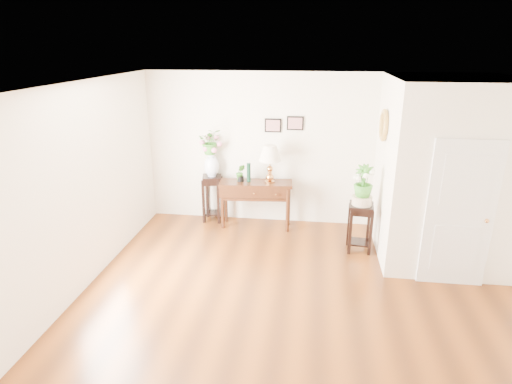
% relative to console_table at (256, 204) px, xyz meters
% --- Properties ---
extents(floor, '(6.00, 5.50, 0.02)m').
position_rel_console_table_xyz_m(floor, '(0.92, -2.39, -0.44)').
color(floor, brown).
rests_on(floor, ground).
extents(ceiling, '(6.00, 5.50, 0.02)m').
position_rel_console_table_xyz_m(ceiling, '(0.92, -2.39, 2.36)').
color(ceiling, white).
rests_on(ceiling, ground).
extents(wall_back, '(6.00, 0.02, 2.80)m').
position_rel_console_table_xyz_m(wall_back, '(0.92, 0.36, 0.96)').
color(wall_back, white).
rests_on(wall_back, ground).
extents(wall_front, '(6.00, 0.02, 2.80)m').
position_rel_console_table_xyz_m(wall_front, '(0.92, -5.14, 0.96)').
color(wall_front, white).
rests_on(wall_front, ground).
extents(wall_left, '(0.02, 5.50, 2.80)m').
position_rel_console_table_xyz_m(wall_left, '(-2.08, -2.39, 0.96)').
color(wall_left, white).
rests_on(wall_left, ground).
extents(partition, '(1.80, 1.95, 2.80)m').
position_rel_console_table_xyz_m(partition, '(3.02, -0.61, 0.96)').
color(partition, white).
rests_on(partition, floor).
extents(door, '(0.90, 0.05, 2.10)m').
position_rel_console_table_xyz_m(door, '(3.02, -1.61, 0.61)').
color(door, silver).
rests_on(door, floor).
extents(art_print_left, '(0.30, 0.02, 0.25)m').
position_rel_console_table_xyz_m(art_print_left, '(0.27, 0.34, 1.41)').
color(art_print_left, black).
rests_on(art_print_left, wall_back).
extents(art_print_right, '(0.30, 0.02, 0.25)m').
position_rel_console_table_xyz_m(art_print_right, '(0.67, 0.34, 1.46)').
color(art_print_right, black).
rests_on(art_print_right, wall_back).
extents(wall_ornament, '(0.07, 0.51, 0.51)m').
position_rel_console_table_xyz_m(wall_ornament, '(2.08, -0.49, 1.61)').
color(wall_ornament, gold).
rests_on(wall_ornament, partition).
extents(console_table, '(1.35, 0.55, 0.88)m').
position_rel_console_table_xyz_m(console_table, '(0.00, 0.00, 0.00)').
color(console_table, black).
rests_on(console_table, floor).
extents(table_lamp, '(0.48, 0.48, 0.69)m').
position_rel_console_table_xyz_m(table_lamp, '(0.25, 0.00, 0.79)').
color(table_lamp, '#BE8043').
rests_on(table_lamp, console_table).
extents(green_vase, '(0.07, 0.07, 0.35)m').
position_rel_console_table_xyz_m(green_vase, '(-0.13, 0.00, 0.61)').
color(green_vase, black).
rests_on(green_vase, console_table).
extents(potted_plant, '(0.18, 0.15, 0.30)m').
position_rel_console_table_xyz_m(potted_plant, '(-0.28, 0.00, 0.59)').
color(potted_plant, '#368425').
rests_on(potted_plant, console_table).
extents(plant_stand_a, '(0.41, 0.41, 0.90)m').
position_rel_console_table_xyz_m(plant_stand_a, '(-0.86, 0.18, 0.01)').
color(plant_stand_a, black).
rests_on(plant_stand_a, floor).
extents(porcelain_vase, '(0.36, 0.36, 0.48)m').
position_rel_console_table_xyz_m(porcelain_vase, '(-0.86, 0.18, 0.68)').
color(porcelain_vase, white).
rests_on(porcelain_vase, plant_stand_a).
extents(lily_arrangement, '(0.51, 0.47, 0.48)m').
position_rel_console_table_xyz_m(lily_arrangement, '(-0.86, 0.18, 1.10)').
color(lily_arrangement, '#368425').
rests_on(lily_arrangement, porcelain_vase).
extents(plant_stand_b, '(0.42, 0.42, 0.81)m').
position_rel_console_table_xyz_m(plant_stand_b, '(1.82, -0.73, -0.03)').
color(plant_stand_b, black).
rests_on(plant_stand_b, floor).
extents(ceramic_bowl, '(0.35, 0.35, 0.14)m').
position_rel_console_table_xyz_m(ceramic_bowl, '(1.82, -0.73, 0.45)').
color(ceramic_bowl, beige).
rests_on(ceramic_bowl, plant_stand_b).
extents(narcissus, '(0.30, 0.30, 0.53)m').
position_rel_console_table_xyz_m(narcissus, '(1.82, -0.73, 0.76)').
color(narcissus, '#368425').
rests_on(narcissus, ceramic_bowl).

